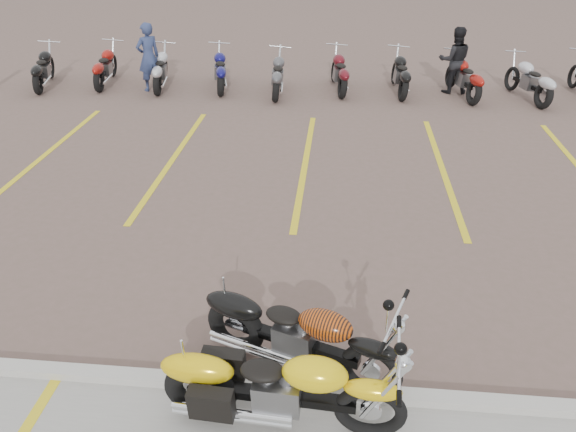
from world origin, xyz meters
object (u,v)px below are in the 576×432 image
person_b (455,60)px  yellow_cruiser (278,388)px  flame_cruiser (296,337)px  person_a (149,57)px

person_b → yellow_cruiser: bearing=71.5°
yellow_cruiser → flame_cruiser: (0.11, 0.76, -0.02)m
yellow_cruiser → flame_cruiser: size_ratio=1.08×
person_b → person_a: bearing=2.1°
person_a → person_b: (8.23, 0.59, -0.04)m
flame_cruiser → person_b: 11.39m
yellow_cruiser → person_a: 12.04m
yellow_cruiser → flame_cruiser: 0.77m
yellow_cruiser → person_a: (-4.77, 11.05, 0.42)m
person_a → person_b: bearing=140.6°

